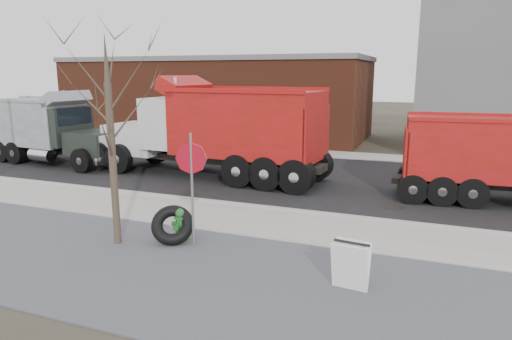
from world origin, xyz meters
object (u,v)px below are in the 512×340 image
at_px(truck_tire, 172,225).
at_px(sandwich_board, 351,265).
at_px(fire_hydrant, 180,226).
at_px(stop_sign, 192,171).
at_px(dump_truck_grey, 47,127).
at_px(dump_truck_red_a, 509,155).
at_px(dump_truck_red_b, 218,128).

distance_m(truck_tire, sandwich_board, 4.73).
bearing_deg(sandwich_board, fire_hydrant, 172.45).
bearing_deg(stop_sign, dump_truck_grey, 156.41).
xyz_separation_m(stop_sign, sandwich_board, (4.02, -0.94, -1.40)).
distance_m(fire_hydrant, dump_truck_grey, 13.25).
bearing_deg(dump_truck_red_a, dump_truck_red_b, 174.94).
height_order(sandwich_board, dump_truck_red_b, dump_truck_red_b).
relative_size(stop_sign, dump_truck_grey, 0.37).
relative_size(fire_hydrant, dump_truck_red_b, 0.09).
bearing_deg(truck_tire, dump_truck_red_a, 40.39).
relative_size(stop_sign, dump_truck_red_a, 0.36).
distance_m(dump_truck_red_a, dump_truck_grey, 19.42).
relative_size(dump_truck_red_b, dump_truck_grey, 1.30).
relative_size(dump_truck_red_a, dump_truck_red_b, 0.80).
bearing_deg(dump_truck_grey, truck_tire, -26.89).
relative_size(truck_tire, stop_sign, 0.48).
bearing_deg(truck_tire, stop_sign, -2.66).
bearing_deg(sandwich_board, truck_tire, 174.99).
bearing_deg(stop_sign, dump_truck_red_a, 50.22).
height_order(dump_truck_red_a, dump_truck_red_b, dump_truck_red_b).
bearing_deg(fire_hydrant, dump_truck_grey, 149.65).
height_order(truck_tire, sandwich_board, sandwich_board).
distance_m(stop_sign, dump_truck_red_b, 7.69).
height_order(fire_hydrant, truck_tire, truck_tire).
xyz_separation_m(truck_tire, dump_truck_grey, (-11.13, 7.06, 1.26)).
relative_size(sandwich_board, dump_truck_grey, 0.13).
xyz_separation_m(sandwich_board, dump_truck_red_a, (3.66, 8.02, 1.09)).
bearing_deg(dump_truck_red_b, truck_tire, 111.17).
relative_size(stop_sign, dump_truck_red_b, 0.29).
bearing_deg(dump_truck_red_b, sandwich_board, 134.24).
distance_m(fire_hydrant, sandwich_board, 4.66).
bearing_deg(fire_hydrant, dump_truck_red_b, 109.31).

